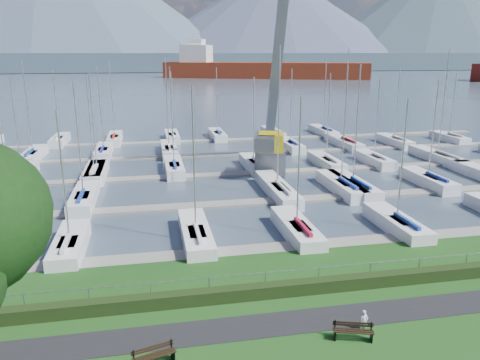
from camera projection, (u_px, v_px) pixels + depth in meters
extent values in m
cube|color=black|center=(301.00, 321.00, 22.36)|extent=(160.00, 2.00, 0.04)
cube|color=#435162|center=(157.00, 75.00, 271.34)|extent=(800.00, 540.00, 0.20)
cube|color=black|center=(285.00, 289.00, 24.73)|extent=(80.00, 0.70, 0.70)
cylinder|color=gray|center=(284.00, 271.00, 24.89)|extent=(80.00, 0.04, 0.04)
cube|color=#465866|center=(154.00, 62.00, 335.89)|extent=(900.00, 80.00, 12.00)
cone|color=#48516A|center=(274.00, 18.00, 422.50)|extent=(300.00, 300.00, 85.00)
cone|color=#3B4B57|center=(438.00, 13.00, 461.74)|extent=(320.00, 320.00, 100.00)
cube|color=gray|center=(258.00, 250.00, 30.94)|extent=(90.00, 1.60, 0.25)
cube|color=gray|center=(231.00, 204.00, 40.40)|extent=(90.00, 1.60, 0.25)
cube|color=slate|center=(215.00, 175.00, 49.86)|extent=(90.00, 1.60, 0.25)
cube|color=slate|center=(203.00, 156.00, 59.33)|extent=(90.00, 1.60, 0.25)
cube|color=slate|center=(195.00, 141.00, 68.79)|extent=(90.00, 1.60, 0.25)
cube|color=black|center=(133.00, 354.00, 18.89)|extent=(0.06, 0.06, 0.40)
cube|color=black|center=(173.00, 355.00, 19.55)|extent=(0.17, 0.40, 0.45)
cube|color=black|center=(171.00, 343.00, 19.60)|extent=(0.06, 0.06, 0.40)
cube|color=black|center=(155.00, 357.00, 19.01)|extent=(1.76, 0.60, 0.04)
cube|color=black|center=(154.00, 355.00, 19.14)|extent=(1.76, 0.60, 0.04)
cube|color=black|center=(153.00, 353.00, 19.27)|extent=(1.76, 0.60, 0.04)
cube|color=black|center=(153.00, 349.00, 19.27)|extent=(1.74, 0.54, 0.08)
cube|color=black|center=(152.00, 347.00, 19.24)|extent=(1.74, 0.54, 0.08)
cube|color=black|center=(335.00, 334.00, 20.95)|extent=(0.17, 0.40, 0.45)
cube|color=black|center=(335.00, 324.00, 21.01)|extent=(0.06, 0.06, 0.40)
cube|color=black|center=(371.00, 337.00, 20.80)|extent=(0.17, 0.40, 0.45)
cube|color=black|center=(371.00, 326.00, 20.86)|extent=(0.06, 0.06, 0.40)
cube|color=black|center=(354.00, 333.00, 20.67)|extent=(1.75, 0.62, 0.04)
cube|color=black|center=(353.00, 331.00, 20.81)|extent=(1.75, 0.62, 0.04)
cube|color=black|center=(353.00, 329.00, 20.96)|extent=(1.75, 0.62, 0.04)
cube|color=black|center=(353.00, 325.00, 20.96)|extent=(1.73, 0.56, 0.08)
cube|color=black|center=(353.00, 323.00, 20.93)|extent=(1.73, 0.56, 0.08)
imported|color=silver|center=(364.00, 319.00, 21.55)|extent=(0.44, 0.32, 1.14)
cube|color=#595D61|center=(271.00, 161.00, 49.98)|extent=(3.98, 3.98, 2.60)
cube|color=gold|center=(271.00, 142.00, 49.42)|extent=(3.46, 4.00, 1.80)
cube|color=slate|center=(278.00, 54.00, 51.64)|extent=(2.26, 11.26, 19.89)
cube|color=#595C60|center=(265.00, 144.00, 47.25)|extent=(2.54, 2.68, 1.40)
cube|color=maroon|center=(265.00, 73.00, 237.25)|extent=(102.07, 55.49, 10.00)
cube|color=silver|center=(196.00, 57.00, 241.90)|extent=(18.25, 18.25, 12.00)
cube|color=silver|center=(196.00, 43.00, 240.05)|extent=(10.43, 10.43, 4.00)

